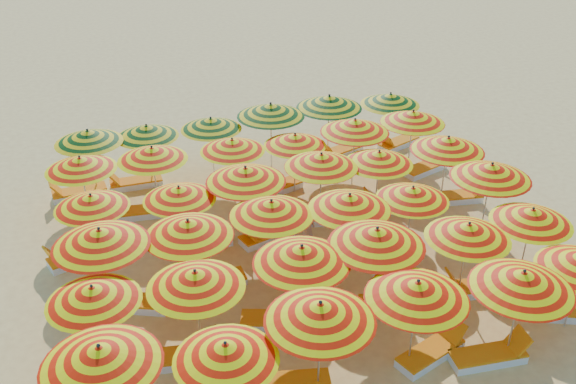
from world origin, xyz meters
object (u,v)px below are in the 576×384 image
Objects in this scene: umbrella_14 at (271,208)px; umbrella_18 at (91,202)px; lounger_7 at (278,321)px; lounger_24 at (398,143)px; lounger_10 at (136,303)px; lounger_16 at (389,206)px; umbrella_35 at (390,99)px; umbrella_12 at (100,238)px; umbrella_21 at (321,161)px; lounger_15 at (301,218)px; umbrella_1 at (226,352)px; umbrella_22 at (379,158)px; lounger_8 at (395,303)px; umbrella_32 at (211,124)px; lounger_18 at (140,212)px; umbrella_10 at (468,231)px; lounger_22 at (135,183)px; umbrella_6 at (93,294)px; umbrella_16 at (413,194)px; umbrella_27 at (295,140)px; umbrella_15 at (349,202)px; beachgoer_b at (298,270)px; umbrella_28 at (355,126)px; lounger_20 at (426,168)px; umbrella_0 at (100,356)px; lounger_2 at (288,384)px; lounger_19 at (276,188)px; umbrella_2 at (320,312)px; umbrella_30 at (88,137)px; lounger_21 at (78,192)px; umbrella_11 at (532,216)px; umbrella_8 at (302,255)px; umbrella_3 at (417,290)px; umbrella_31 at (147,131)px; umbrella_13 at (188,228)px; lounger_6 at (181,357)px; umbrella_29 at (413,117)px; lounger_14 at (267,235)px; umbrella_25 at (152,154)px; umbrella_34 at (329,102)px; umbrella_24 at (80,164)px; lounger_12 at (78,256)px; lounger_9 at (477,288)px; lounger_4 at (490,356)px; lounger_3 at (432,352)px; umbrella_26 at (232,145)px; umbrella_4 at (523,280)px; umbrella_9 at (377,237)px; umbrella_17 at (491,171)px; lounger_23 at (340,151)px.

umbrella_14 is 1.12× the size of umbrella_18.
lounger_24 is (7.24, 8.32, 0.00)m from lounger_7.
lounger_16 is (8.09, 2.41, 0.00)m from lounger_10.
umbrella_35 reaches higher than lounger_16.
umbrella_12 is 1.04× the size of umbrella_21.
umbrella_1 is at bearing 74.43° from lounger_15.
umbrella_22 is 4.94m from lounger_8.
umbrella_32 is 1.22× the size of lounger_18.
umbrella_10 reaches higher than lounger_22.
umbrella_6 is at bearing -167.57° from lounger_8.
umbrella_16 is 1.37× the size of lounger_7.
umbrella_27 is 2.61m from lounger_15.
beachgoer_b is (-1.60, -0.61, -1.38)m from umbrella_15.
umbrella_28 is 1.64× the size of lounger_8.
lounger_20 is at bearing 42.67° from umbrella_15.
umbrella_0 is 4.95m from lounger_7.
lounger_2 and lounger_19 have the same top height.
umbrella_22 is (4.19, 6.33, -0.19)m from umbrella_2.
umbrella_30 is 1.55× the size of lounger_24.
lounger_21 is at bearing 137.67° from umbrella_15.
umbrella_8 is at bearing -179.21° from umbrella_11.
umbrella_31 is (-4.37, 10.34, -0.16)m from umbrella_3.
umbrella_0 is 0.99× the size of umbrella_13.
lounger_24 is (11.24, 10.46, -1.96)m from umbrella_0.
lounger_6 is 0.99× the size of lounger_15.
lounger_14 is at bearing -155.57° from umbrella_29.
umbrella_21 is 1.11× the size of umbrella_25.
umbrella_34 is at bearing 175.70° from lounger_21.
umbrella_32 is at bearing 128.12° from umbrella_11.
umbrella_30 reaches higher than umbrella_24.
umbrella_35 reaches higher than umbrella_10.
lounger_16 is (9.41, -0.10, 0.00)m from lounger_12.
lounger_9 and lounger_10 have the same top height.
umbrella_1 is 1.48× the size of lounger_4.
umbrella_31 is 11.56m from lounger_3.
umbrella_6 is at bearing -125.45° from umbrella_26.
umbrella_10 is (0.07, 2.22, -0.14)m from umbrella_4.
umbrella_9 is 3.89m from lounger_2.
umbrella_16 is at bearing 138.21° from umbrella_11.
umbrella_26 reaches higher than lounger_3.
lounger_9 is (2.78, -2.08, -1.89)m from umbrella_15.
umbrella_3 is 1.44× the size of lounger_9.
umbrella_28 is (-0.28, 6.43, 0.15)m from umbrella_10.
umbrella_11 is 10.19m from lounger_10.
umbrella_14 is 5.72m from umbrella_28.
lounger_3 is (-3.68, -8.44, -1.90)m from umbrella_29.
lounger_22 is at bearing 116.47° from umbrella_14.
lounger_22 is (-9.42, 6.13, -1.97)m from umbrella_17.
umbrella_8 is 1.57× the size of lounger_21.
lounger_23 is (6.66, 10.80, -1.75)m from umbrella_1.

